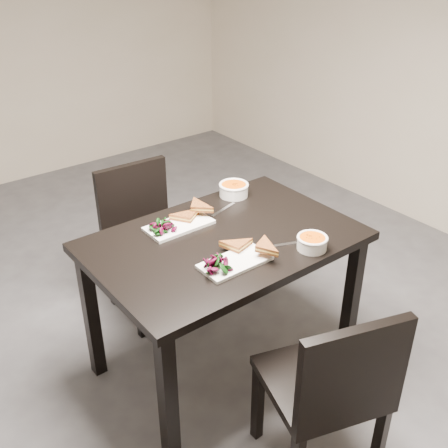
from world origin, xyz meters
name	(u,v)px	position (x,y,z in m)	size (l,w,h in m)	color
ground	(118,348)	(0.00, 0.00, 0.00)	(5.00, 5.00, 0.00)	#47474C
table	(224,256)	(0.39, -0.43, 0.65)	(1.20, 0.80, 0.75)	black
chair_near	(332,386)	(0.31, -1.18, 0.48)	(0.53, 0.53, 0.85)	black
chair_far	(144,231)	(0.35, 0.26, 0.48)	(0.44, 0.44, 0.85)	black
plate_near	(235,262)	(0.29, -0.63, 0.76)	(0.30, 0.15, 0.02)	white
sandwich_near	(245,249)	(0.36, -0.61, 0.79)	(0.15, 0.11, 0.05)	brown
salad_near	(216,265)	(0.19, -0.63, 0.79)	(0.09, 0.09, 0.04)	black
soup_bowl_near	(312,242)	(0.63, -0.74, 0.78)	(0.14, 0.14, 0.06)	white
cutlery_near	(278,245)	(0.53, -0.63, 0.75)	(0.18, 0.02, 0.00)	silver
plate_far	(179,225)	(0.28, -0.22, 0.76)	(0.31, 0.16, 0.02)	white
sandwich_far	(192,216)	(0.35, -0.24, 0.79)	(0.16, 0.12, 0.05)	brown
salad_far	(160,226)	(0.18, -0.22, 0.79)	(0.10, 0.09, 0.04)	black
soup_bowl_far	(234,189)	(0.69, -0.12, 0.79)	(0.15, 0.15, 0.07)	white
cutlery_far	(223,210)	(0.55, -0.21, 0.75)	(0.18, 0.02, 0.00)	silver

